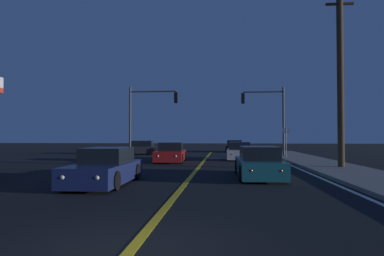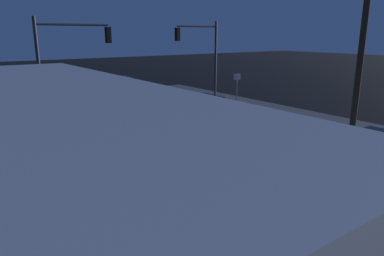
% 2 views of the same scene
% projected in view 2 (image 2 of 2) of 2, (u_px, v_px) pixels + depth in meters
% --- Properties ---
extents(sidewalk_right, '(3.20, 42.54, 0.15)m').
position_uv_depth(sidewalk_right, '(380.00, 134.00, 18.67)').
color(sidewalk_right, slate).
rests_on(sidewalk_right, ground).
extents(lane_line_center, '(0.20, 40.17, 0.01)m').
position_uv_depth(lane_line_center, '(286.00, 164.00, 14.55)').
color(lane_line_center, gold).
rests_on(lane_line_center, ground).
extents(lane_line_edge_right, '(0.16, 40.17, 0.01)m').
position_uv_depth(lane_line_edge_right, '(360.00, 141.00, 17.65)').
color(lane_line_edge_right, white).
rests_on(lane_line_edge_right, ground).
extents(stop_bar, '(5.76, 0.50, 0.01)m').
position_uv_depth(stop_bar, '(194.00, 112.00, 24.28)').
color(stop_bar, white).
rests_on(stop_bar, ground).
extents(car_side_waiting_navy, '(1.91, 4.61, 1.34)m').
position_uv_depth(car_side_waiting_navy, '(357.00, 219.00, 9.04)').
color(car_side_waiting_navy, navy).
rests_on(car_side_waiting_navy, ground).
extents(car_distant_tail_teal, '(1.91, 4.69, 1.34)m').
position_uv_depth(car_distant_tail_teal, '(379.00, 151.00, 14.31)').
color(car_distant_tail_teal, '#195960').
rests_on(car_distant_tail_teal, ground).
extents(car_following_oncoming_charcoal, '(4.40, 1.98, 1.34)m').
position_uv_depth(car_following_oncoming_charcoal, '(23.00, 107.00, 22.93)').
color(car_following_oncoming_charcoal, '#2D2D33').
rests_on(car_following_oncoming_charcoal, ground).
extents(car_mid_block_red, '(2.07, 4.21, 1.34)m').
position_uv_depth(car_mid_block_red, '(160.00, 127.00, 18.02)').
color(car_mid_block_red, maroon).
rests_on(car_mid_block_red, ground).
extents(car_parked_curb_black, '(2.12, 4.30, 1.34)m').
position_uv_depth(car_parked_curb_black, '(120.00, 85.00, 32.81)').
color(car_parked_curb_black, black).
rests_on(car_parked_curb_black, ground).
extents(car_lead_oncoming_white, '(1.99, 4.43, 1.34)m').
position_uv_depth(car_lead_oncoming_white, '(203.00, 107.00, 22.87)').
color(car_lead_oncoming_white, silver).
rests_on(car_lead_oncoming_white, ground).
extents(traffic_signal_near_right, '(3.69, 0.28, 6.03)m').
position_uv_depth(traffic_signal_near_right, '(202.00, 49.00, 26.43)').
color(traffic_signal_near_right, '#38383D').
rests_on(traffic_signal_near_right, ground).
extents(traffic_signal_far_left, '(4.18, 0.28, 5.99)m').
position_uv_depth(traffic_signal_far_left, '(66.00, 55.00, 19.48)').
color(traffic_signal_far_left, '#38383D').
rests_on(traffic_signal_far_left, ground).
extents(utility_pole_right, '(1.73, 0.34, 10.30)m').
position_uv_depth(utility_pole_right, '(364.00, 30.00, 18.86)').
color(utility_pole_right, '#42301E').
rests_on(utility_pole_right, ground).
extents(street_sign_corner, '(0.56, 0.10, 2.45)m').
position_uv_depth(street_sign_corner, '(237.00, 84.00, 25.37)').
color(street_sign_corner, slate).
rests_on(street_sign_corner, ground).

